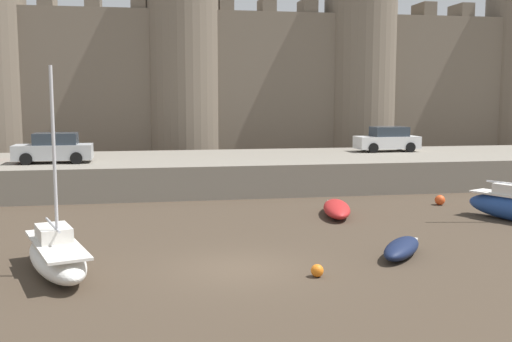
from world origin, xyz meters
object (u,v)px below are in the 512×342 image
Objects in this scene: sailboat_foreground_left at (57,255)px; car_quay_west at (387,140)px; rowboat_midflat_right at (402,248)px; rowboat_near_channel_right at (337,208)px; car_quay_centre_east at (54,149)px; mooring_buoy_mid_mud at (317,271)px; mooring_buoy_near_channel at (440,200)px.

sailboat_foreground_left is 26.18m from car_quay_west.
rowboat_midflat_right is 20.17m from car_quay_west.
car_quay_centre_east is at bearing 148.11° from rowboat_near_channel_right.
mooring_buoy_mid_mud is (-3.40, -1.70, -0.11)m from rowboat_midflat_right.
car_quay_west is (7.15, 11.68, 2.19)m from rowboat_near_channel_right.
rowboat_midflat_right is 7.05m from rowboat_near_channel_right.
car_quay_centre_east is (-2.29, 15.34, 1.96)m from sailboat_foreground_left.
car_quay_west is at bearing 62.70° from mooring_buoy_mid_mud.
rowboat_near_channel_right reaches higher than mooring_buoy_mid_mud.
rowboat_near_channel_right is (11.04, 7.04, -0.24)m from sailboat_foreground_left.
mooring_buoy_mid_mud is (-3.39, -8.75, -0.15)m from rowboat_near_channel_right.
sailboat_foreground_left is 2.20× the size of rowboat_midflat_right.
mooring_buoy_near_channel is at bearing -97.40° from car_quay_west.
mooring_buoy_near_channel is (16.90, 8.75, -0.32)m from sailboat_foreground_left.
rowboat_midflat_right is at bearing -110.88° from car_quay_west.
sailboat_foreground_left is 7.85m from mooring_buoy_mid_mud.
mooring_buoy_mid_mud is at bearing -59.75° from car_quay_centre_east.
mooring_buoy_mid_mud is 23.11m from car_quay_west.
sailboat_foreground_left is 1.51× the size of car_quay_west.
mooring_buoy_near_channel is 20.42m from car_quay_centre_east.
sailboat_foreground_left reaches higher than rowboat_midflat_right.
sailboat_foreground_left is at bearing -81.50° from car_quay_centre_east.
mooring_buoy_near_channel reaches higher than mooring_buoy_mid_mud.
car_quay_centre_east is (-19.20, 6.59, 2.28)m from mooring_buoy_near_channel.
car_quay_west is at bearing 69.12° from rowboat_midflat_right.
mooring_buoy_near_channel is at bearing 27.37° from sailboat_foreground_left.
rowboat_midflat_right reaches higher than mooring_buoy_near_channel.
rowboat_near_channel_right is at bearing 68.82° from mooring_buoy_mid_mud.
car_quay_centre_east is at bearing 131.01° from rowboat_midflat_right.
sailboat_foreground_left is 1.60× the size of rowboat_near_channel_right.
mooring_buoy_mid_mud is at bearing -131.47° from mooring_buoy_near_channel.
car_quay_west is (1.29, 9.97, 2.28)m from mooring_buoy_near_channel.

